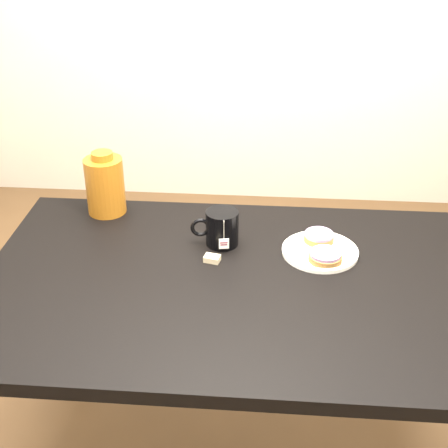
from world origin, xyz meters
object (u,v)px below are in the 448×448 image
Objects in this scene: table at (230,303)px; mug at (221,228)px; bagel_front at (325,256)px; plate at (320,251)px; bagel_package at (105,185)px; teabag_pouch at (212,259)px; bagel_back at (319,237)px.

table is 0.24m from mug.
bagel_front is (0.27, 0.10, 0.11)m from table.
bagel_package is at bearing 163.25° from plate.
bagel_front is at bearing -79.45° from plate.
mug reaches higher than plate.
table is at bearing -56.56° from teabag_pouch.
bagel_back is 0.63× the size of mug.
bagel_package reaches higher than bagel_back.
plate is at bearing -16.33° from mug.
bagel_back is at bearing 39.09° from table.
teabag_pouch reaches higher than plate.
mug is 0.11m from teabag_pouch.
bagel_front reaches higher than table.
plate is 2.36× the size of bagel_back.
teabag_pouch is (-0.02, -0.10, -0.05)m from mug.
table is 0.32m from plate.
plate is 0.05m from bagel_back.
teabag_pouch is at bearing -177.92° from bagel_front.
mug is 0.72× the size of bagel_package.
teabag_pouch is (-0.33, -0.01, -0.02)m from bagel_front.
table is 0.35m from bagel_back.
table is 31.11× the size of teabag_pouch.
bagel_package reaches higher than table.
bagel_back is at bearing 96.59° from bagel_front.
bagel_package is at bearing 145.63° from mug.
table is at bearing -88.52° from mug.
table is at bearing -140.91° from bagel_back.
mug is at bearing 101.75° from table.
bagel_package is at bearing 143.67° from teabag_pouch.
mug reaches higher than table.
table is 0.31m from bagel_front.
mug is at bearing 163.89° from bagel_front.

